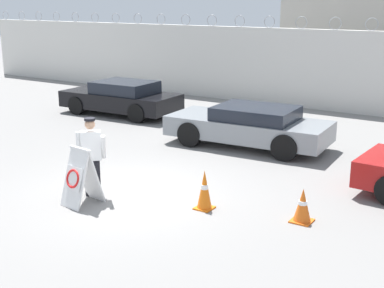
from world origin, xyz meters
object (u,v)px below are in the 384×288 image
(barricade_sign, at_px, (80,177))
(traffic_cone_mid, at_px, (205,190))
(security_guard, at_px, (91,153))
(parked_car_rear_sedan, at_px, (249,125))
(traffic_cone_near, at_px, (303,205))
(parked_car_front_coupe, at_px, (122,98))

(barricade_sign, xyz_separation_m, traffic_cone_mid, (2.25, 1.16, -0.19))
(barricade_sign, distance_m, traffic_cone_mid, 2.54)
(traffic_cone_mid, bearing_deg, barricade_sign, -152.75)
(security_guard, relative_size, parked_car_rear_sedan, 0.36)
(traffic_cone_near, distance_m, parked_car_front_coupe, 10.78)
(parked_car_front_coupe, bearing_deg, parked_car_rear_sedan, 163.96)
(traffic_cone_near, bearing_deg, parked_car_front_coupe, 148.41)
(security_guard, xyz_separation_m, traffic_cone_mid, (2.40, 0.65, -0.54))
(parked_car_rear_sedan, bearing_deg, barricade_sign, 78.22)
(barricade_sign, xyz_separation_m, parked_car_rear_sedan, (0.85, 5.85, 0.02))
(traffic_cone_mid, bearing_deg, security_guard, -164.93)
(barricade_sign, bearing_deg, security_guard, 114.11)
(barricade_sign, relative_size, parked_car_front_coupe, 0.27)
(security_guard, height_order, traffic_cone_near, security_guard)
(parked_car_front_coupe, relative_size, parked_car_rear_sedan, 0.94)
(security_guard, bearing_deg, parked_car_front_coupe, 83.93)
(parked_car_front_coupe, xyz_separation_m, parked_car_rear_sedan, (5.89, -1.40, -0.01))
(traffic_cone_near, distance_m, traffic_cone_mid, 1.94)
(parked_car_front_coupe, distance_m, parked_car_rear_sedan, 6.06)
(parked_car_front_coupe, bearing_deg, traffic_cone_near, 145.77)
(traffic_cone_mid, height_order, parked_car_rear_sedan, parked_car_rear_sedan)
(barricade_sign, xyz_separation_m, security_guard, (-0.15, 0.51, 0.34))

